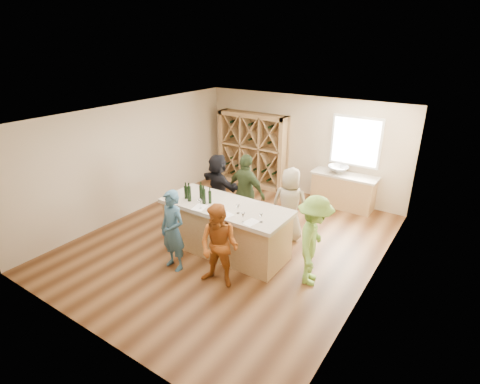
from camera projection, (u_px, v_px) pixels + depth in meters
The scene contains 34 objects.
floor at pixel (231, 243), 8.41m from camera, with size 6.00×7.00×0.10m, color brown.
ceiling at pixel (230, 114), 7.30m from camera, with size 6.00×7.00×0.10m, color white.
wall_back at pixel (303, 145), 10.58m from camera, with size 6.00×0.10×2.80m, color #C0AC8B.
wall_front at pixel (82, 261), 5.13m from camera, with size 6.00×0.10×2.80m, color #C0AC8B.
wall_left at pixel (132, 159), 9.42m from camera, with size 0.10×7.00×2.80m, color #C0AC8B.
wall_right at pixel (379, 219), 6.28m from camera, with size 0.10×7.00×2.80m, color #C0AC8B.
window_frame at pixel (356, 142), 9.61m from camera, with size 1.30×0.06×1.30m, color white.
window_pane at pixel (355, 142), 9.58m from camera, with size 1.18×0.01×1.18m, color white.
wine_rack at pixel (253, 150), 11.25m from camera, with size 2.20×0.45×2.20m, color #A6804F.
back_counter_base at pixel (343, 192), 9.96m from camera, with size 1.60×0.58×0.86m, color #A6804F.
back_counter_top at pixel (345, 175), 9.78m from camera, with size 1.70×0.62×0.06m, color #BAAD98.
sink at pixel (338, 169), 9.84m from camera, with size 0.54×0.54×0.19m, color silver.
faucet at pixel (341, 166), 9.96m from camera, with size 0.02×0.02×0.30m, color silver.
tasting_counter_base at pixel (226, 230), 7.83m from camera, with size 2.60×1.00×1.00m, color #A6804F.
tasting_counter_top at pixel (225, 207), 7.62m from camera, with size 2.72×1.12×0.08m, color #BAAD98.
wine_bottle_a at pixel (186, 192), 7.85m from camera, with size 0.07×0.07×0.28m, color black.
wine_bottle_b at pixel (189, 194), 7.72m from camera, with size 0.08×0.08×0.32m, color black.
wine_bottle_c at pixel (201, 193), 7.80m from camera, with size 0.08×0.08×0.31m, color black.
wine_bottle_d at pixel (204, 196), 7.61m from camera, with size 0.08×0.08×0.31m, color black.
wine_bottle_e at pixel (210, 197), 7.63m from camera, with size 0.07×0.07×0.27m, color black.
wine_glass_a at pixel (200, 204), 7.40m from camera, with size 0.07×0.07×0.20m, color white.
wine_glass_b at pixel (221, 210), 7.13m from camera, with size 0.07×0.07×0.19m, color white.
wine_glass_c at pixel (243, 217), 6.85m from camera, with size 0.08×0.08×0.20m, color white.
wine_glass_d at pixel (238, 209), 7.21m from camera, with size 0.07×0.07×0.18m, color white.
wine_glass_e at pixel (261, 218), 6.86m from camera, with size 0.06×0.06×0.16m, color white.
tasting_menu_a at pixel (199, 207), 7.48m from camera, with size 0.23×0.32×0.00m, color white.
tasting_menu_b at pixel (224, 216), 7.14m from camera, with size 0.24×0.33×0.00m, color white.
tasting_menu_c at pixel (251, 222), 6.88m from camera, with size 0.22×0.29×0.00m, color white.
person_near_left at pixel (173, 231), 7.14m from camera, with size 0.59×0.43×1.63m, color #335972.
person_near_right at pixel (219, 246), 6.65m from camera, with size 0.77×0.42×1.59m, color #994C19.
person_server at pixel (314, 241), 6.69m from camera, with size 1.11×0.52×1.72m, color #8CC64C.
person_far_mid at pixel (246, 193), 8.64m from camera, with size 1.07×0.55×1.82m, color #263319.
person_far_right at pixel (290, 204), 8.21m from camera, with size 0.82×0.53×1.67m, color gray.
person_far_left at pixel (218, 186), 9.30m from camera, with size 1.51×0.54×1.63m, color black.
Camera 1 is at (4.24, -5.98, 4.23)m, focal length 28.00 mm.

